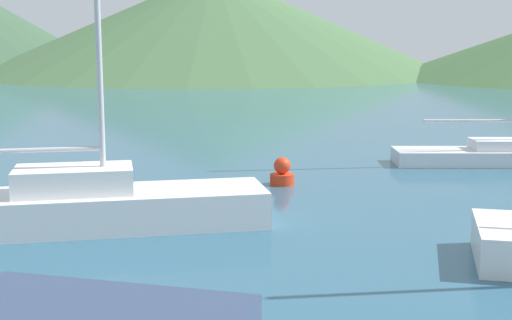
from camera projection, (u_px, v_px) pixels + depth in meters
sailboat_inner at (505, 151)px, 22.13m from camera, size 6.98×2.96×9.79m
sailboat_middle at (75, 204)px, 14.57m from camera, size 7.91×4.89×9.58m
buoy_marker at (282, 173)px, 19.04m from camera, size 0.65×0.65×0.74m
hill_central at (214, 23)px, 80.15m from camera, size 52.62×52.62×11.31m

